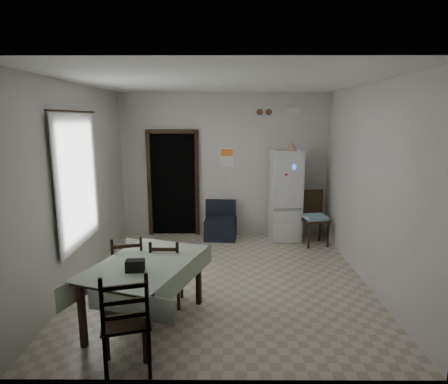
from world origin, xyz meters
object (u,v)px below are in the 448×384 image
at_px(fridge, 285,195).
at_px(corner_chair, 315,219).
at_px(dining_chair_far_left, 128,269).
at_px(dining_chair_far_right, 167,271).
at_px(navy_seat, 221,221).
at_px(dining_table, 146,293).
at_px(dining_chair_near_head, 126,319).

xyz_separation_m(fridge, corner_chair, (0.52, -0.36, -0.38)).
height_order(dining_chair_far_left, dining_chair_far_right, dining_chair_far_left).
distance_m(fridge, navy_seat, 1.39).
distance_m(dining_table, dining_chair_far_left, 0.61).
relative_size(navy_seat, corner_chair, 0.72).
height_order(fridge, dining_chair_near_head, fridge).
relative_size(corner_chair, dining_chair_far_right, 1.14).
height_order(navy_seat, dining_chair_far_left, dining_chair_far_left).
relative_size(navy_seat, dining_chair_near_head, 0.71).
relative_size(dining_chair_far_left, dining_chair_near_head, 0.89).
height_order(corner_chair, dining_chair_far_right, corner_chair).
height_order(navy_seat, dining_chair_far_right, dining_chair_far_right).
xyz_separation_m(dining_table, dining_chair_near_head, (-0.02, -0.83, 0.14)).
distance_m(navy_seat, dining_chair_far_right, 2.80).
bearing_deg(dining_chair_near_head, fridge, -133.25).
bearing_deg(fridge, dining_chair_near_head, -122.00).
bearing_deg(fridge, dining_chair_far_right, -129.70).
relative_size(dining_table, dining_chair_near_head, 1.41).
relative_size(fridge, dining_chair_near_head, 1.70).
height_order(fridge, dining_table, fridge).
xyz_separation_m(navy_seat, dining_chair_far_right, (-0.66, -2.72, 0.08)).
xyz_separation_m(corner_chair, dining_chair_far_left, (-2.99, -2.34, -0.04)).
bearing_deg(dining_chair_far_right, corner_chair, -135.99).
xyz_separation_m(navy_seat, dining_chair_near_head, (-0.85, -4.02, 0.15)).
bearing_deg(dining_chair_near_head, corner_chair, -141.26).
distance_m(navy_seat, dining_chair_near_head, 4.11).
relative_size(navy_seat, dining_chair_far_right, 0.83).
height_order(fridge, navy_seat, fridge).
height_order(navy_seat, dining_chair_near_head, dining_chair_near_head).
distance_m(navy_seat, dining_chair_far_left, 2.94).
distance_m(fridge, dining_table, 3.86).
bearing_deg(corner_chair, dining_chair_near_head, -135.18).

